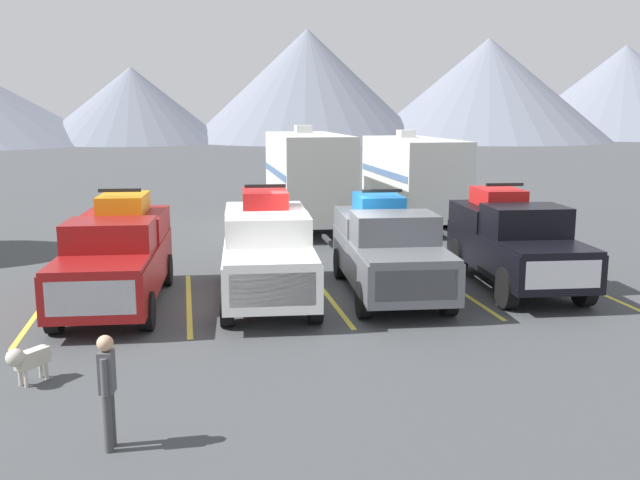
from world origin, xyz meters
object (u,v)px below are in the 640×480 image
object	(u,v)px
pickup_truck_a	(117,254)
pickup_truck_d	(513,240)
pickup_truck_b	(267,249)
camper_trailer_b	(413,176)
pickup_truck_c	(388,248)
camper_trailer_a	(308,176)
person_a	(107,384)
dog	(25,359)

from	to	relation	value
pickup_truck_a	pickup_truck_d	distance (m)	9.77
pickup_truck_b	camper_trailer_b	size ratio (longest dim) A/B	0.72
camper_trailer_b	pickup_truck_c	bearing A→B (deg)	-111.39
pickup_truck_d	camper_trailer_a	bearing A→B (deg)	110.98
pickup_truck_a	camper_trailer_b	distance (m)	14.10
pickup_truck_c	pickup_truck_d	xyz separation A→B (m)	(3.34, 0.09, 0.06)
pickup_truck_b	person_a	bearing A→B (deg)	-112.18
pickup_truck_d	person_a	world-z (taller)	pickup_truck_d
camper_trailer_a	dog	bearing A→B (deg)	-116.66
pickup_truck_a	pickup_truck_b	size ratio (longest dim) A/B	1.01
pickup_truck_d	person_a	size ratio (longest dim) A/B	3.47
camper_trailer_a	person_a	bearing A→B (deg)	-108.38
camper_trailer_b	dog	distance (m)	18.45
pickup_truck_c	dog	size ratio (longest dim) A/B	7.83
pickup_truck_c	dog	bearing A→B (deg)	-148.23
pickup_truck_a	camper_trailer_a	xyz separation A→B (m)	(6.11, 9.41, 0.87)
dog	pickup_truck_a	bearing A→B (deg)	77.69
pickup_truck_a	pickup_truck_b	xyz separation A→B (m)	(3.46, -0.18, 0.04)
pickup_truck_a	person_a	bearing A→B (deg)	-86.07
person_a	dog	bearing A→B (deg)	121.44
pickup_truck_c	camper_trailer_b	xyz separation A→B (m)	(3.86, 9.85, 0.80)
pickup_truck_a	person_a	distance (m)	7.45
person_a	dog	size ratio (longest dim) A/B	2.20
pickup_truck_d	pickup_truck_c	bearing A→B (deg)	-178.42
camper_trailer_b	pickup_truck_a	bearing A→B (deg)	-136.90
camper_trailer_a	pickup_truck_c	bearing A→B (deg)	-88.12
pickup_truck_c	camper_trailer_b	size ratio (longest dim) A/B	0.71
camper_trailer_a	camper_trailer_b	xyz separation A→B (m)	(4.17, 0.21, -0.10)
camper_trailer_b	dog	xyz separation A→B (m)	(-11.34, -14.48, -1.49)
pickup_truck_a	camper_trailer_a	bearing A→B (deg)	57.03
pickup_truck_b	dog	bearing A→B (deg)	-134.05
pickup_truck_d	person_a	distance (m)	11.79
pickup_truck_a	person_a	world-z (taller)	pickup_truck_a
pickup_truck_c	pickup_truck_d	world-z (taller)	pickup_truck_d
pickup_truck_b	camper_trailer_a	size ratio (longest dim) A/B	0.74
pickup_truck_d	dog	size ratio (longest dim) A/B	7.66
camper_trailer_a	person_a	distance (m)	17.78
pickup_truck_b	camper_trailer_a	bearing A→B (deg)	74.60
pickup_truck_a	person_a	xyz separation A→B (m)	(0.51, -7.43, -0.26)
pickup_truck_b	dog	size ratio (longest dim) A/B	7.91
pickup_truck_a	pickup_truck_c	world-z (taller)	pickup_truck_a
pickup_truck_a	pickup_truck_c	distance (m)	6.43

